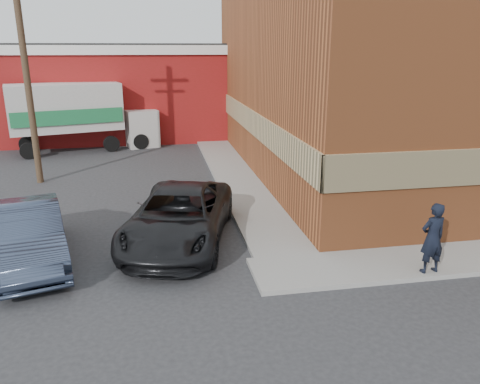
{
  "coord_description": "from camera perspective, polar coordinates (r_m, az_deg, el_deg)",
  "views": [
    {
      "loc": [
        -2.65,
        -10.93,
        5.38
      ],
      "look_at": [
        -0.3,
        2.0,
        1.31
      ],
      "focal_mm": 35.0,
      "sensor_mm": 36.0,
      "label": 1
    }
  ],
  "objects": [
    {
      "name": "suv_a",
      "position": [
        13.43,
        -7.44,
        -2.97
      ],
      "size": [
        3.94,
        6.09,
        1.56
      ],
      "primitive_type": "imported",
      "rotation": [
        0.0,
        0.0,
        -0.26
      ],
      "color": "black",
      "rests_on": "ground"
    },
    {
      "name": "sidewalk_west",
      "position": [
        20.89,
        -0.99,
        2.45
      ],
      "size": [
        1.8,
        18.0,
        0.12
      ],
      "primitive_type": "cube",
      "color": "gray",
      "rests_on": "ground"
    },
    {
      "name": "brick_building",
      "position": [
        22.85,
        19.57,
        14.51
      ],
      "size": [
        14.25,
        18.25,
        9.36
      ],
      "color": "#9B4F28",
      "rests_on": "ground"
    },
    {
      "name": "man",
      "position": [
        12.17,
        22.42,
        -5.22
      ],
      "size": [
        0.69,
        0.5,
        1.77
      ],
      "primitive_type": "imported",
      "rotation": [
        0.0,
        0.0,
        3.26
      ],
      "color": "black",
      "rests_on": "sidewalk_south"
    },
    {
      "name": "ground",
      "position": [
        12.47,
        3.05,
        -8.37
      ],
      "size": [
        90.0,
        90.0,
        0.0
      ],
      "primitive_type": "plane",
      "color": "#28282B",
      "rests_on": "ground"
    },
    {
      "name": "warehouse",
      "position": [
        31.22,
        -16.77,
        11.79
      ],
      "size": [
        16.3,
        8.3,
        5.6
      ],
      "color": "maroon",
      "rests_on": "ground"
    },
    {
      "name": "sedan",
      "position": [
        13.24,
        -24.35,
        -4.77
      ],
      "size": [
        2.79,
        4.95,
        1.54
      ],
      "primitive_type": "imported",
      "rotation": [
        0.0,
        0.0,
        0.26
      ],
      "color": "#2F3A4F",
      "rests_on": "ground"
    },
    {
      "name": "box_truck",
      "position": [
        26.65,
        -18.94,
        9.17
      ],
      "size": [
        7.58,
        3.99,
        3.59
      ],
      "rotation": [
        0.0,
        0.0,
        0.27
      ],
      "color": "silver",
      "rests_on": "ground"
    },
    {
      "name": "utility_pole",
      "position": [
        20.52,
        -24.72,
        13.93
      ],
      "size": [
        2.0,
        0.26,
        9.0
      ],
      "color": "#4B3625",
      "rests_on": "ground"
    }
  ]
}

